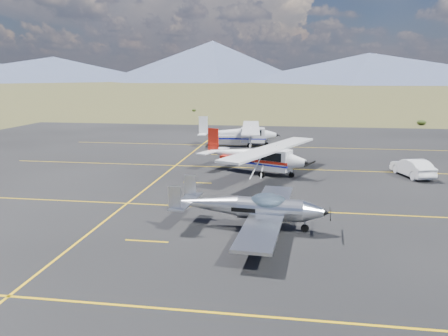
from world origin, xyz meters
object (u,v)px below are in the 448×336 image
(aircraft_low_wing, at_px, (253,208))
(sedan, at_px, (412,168))
(aircraft_plain, at_px, (239,133))
(aircraft_cessna, at_px, (256,155))

(aircraft_low_wing, bearing_deg, sedan, 54.75)
(aircraft_low_wing, xyz_separation_m, aircraft_plain, (-3.55, 25.03, 0.33))
(aircraft_low_wing, height_order, aircraft_cessna, aircraft_cessna)
(aircraft_cessna, distance_m, sedan, 11.48)
(aircraft_cessna, bearing_deg, sedan, 26.24)
(aircraft_cessna, xyz_separation_m, aircraft_plain, (-2.75, 12.79, -0.03))
(aircraft_low_wing, height_order, sedan, aircraft_low_wing)
(aircraft_plain, bearing_deg, sedan, -45.68)
(aircraft_cessna, height_order, aircraft_plain, aircraft_cessna)
(sedan, bearing_deg, aircraft_plain, -57.19)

